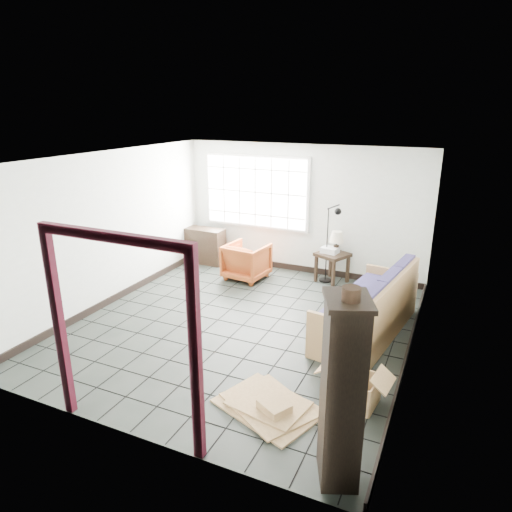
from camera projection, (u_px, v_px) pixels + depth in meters
The scene contains 15 objects.
ground at pixel (243, 325), 7.19m from camera, with size 5.50×5.50×0.00m, color black.
room_shell at pixel (243, 221), 6.69m from camera, with size 5.02×5.52×2.61m.
window_panel at pixel (256, 192), 9.42m from camera, with size 2.32×0.08×1.52m.
doorway_trim at pixel (119, 313), 4.42m from camera, with size 1.80×0.08×2.20m.
futon_sofa at pixel (372, 312), 6.81m from camera, with size 1.21×2.41×1.02m.
armchair at pixel (247, 259), 9.04m from camera, with size 0.77×0.72×0.79m, color brown.
side_table at pixel (332, 258), 8.81m from camera, with size 0.72×0.72×0.59m.
table_lamp at pixel (337, 238), 8.73m from camera, with size 0.31×0.31×0.42m.
projector at pixel (330, 250), 8.78m from camera, with size 0.35×0.29×0.11m.
floor_lamp at pixel (331, 241), 8.66m from camera, with size 0.42×0.33×1.58m.
console_shelf at pixel (203, 245), 9.99m from camera, with size 1.00×0.41×0.77m.
tall_shelf at pixel (342, 391), 3.98m from camera, with size 0.54×0.60×1.81m.
pot at pixel (351, 294), 3.63m from camera, with size 0.20×0.20×0.12m.
open_box at pixel (354, 389), 5.28m from camera, with size 0.89×0.51×0.48m.
cardboard_pile at pixel (269, 405), 5.20m from camera, with size 1.34×1.14×0.16m.
Camera 1 is at (2.88, -5.82, 3.29)m, focal length 32.00 mm.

